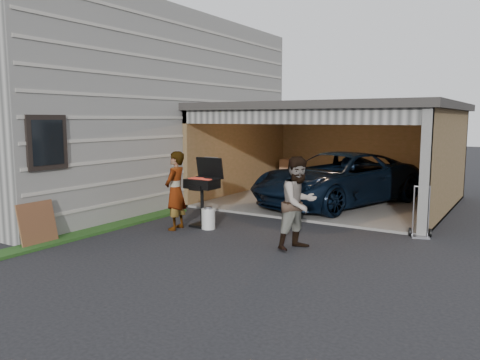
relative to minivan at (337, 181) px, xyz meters
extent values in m
plane|color=black|center=(-1.15, -5.84, -0.74)|extent=(80.00, 80.00, 0.00)
cube|color=#474744|center=(-7.15, -1.84, 2.01)|extent=(7.00, 11.00, 5.50)
cube|color=#193814|center=(-3.40, -6.84, -0.71)|extent=(0.50, 8.00, 0.06)
cube|color=#605E59|center=(-0.40, 0.66, -0.71)|extent=(6.50, 6.00, 0.06)
cube|color=brown|center=(-0.40, 3.58, 0.61)|extent=(6.50, 0.15, 2.70)
cube|color=brown|center=(2.78, 0.66, 0.61)|extent=(0.15, 6.00, 2.70)
cube|color=brown|center=(-3.57, 0.66, 0.61)|extent=(0.15, 6.00, 2.70)
cube|color=#2D2B28|center=(-0.40, 0.66, 2.06)|extent=(6.80, 6.30, 0.20)
cube|color=#474744|center=(-0.40, -2.26, 1.78)|extent=(6.50, 0.16, 0.36)
cube|color=beige|center=(-0.40, -1.04, 1.88)|extent=(6.00, 2.40, 0.06)
cube|color=#474744|center=(2.75, -2.29, 0.61)|extent=(0.20, 0.18, 2.70)
cube|color=brown|center=(-2.95, 2.86, -0.43)|extent=(0.60, 0.50, 0.50)
cube|color=brown|center=(-2.95, 2.86, 0.05)|extent=(0.50, 0.45, 0.45)
cube|color=brown|center=(2.05, 2.76, -0.38)|extent=(0.55, 0.50, 0.60)
cube|color=#58311E|center=(2.23, 3.36, 0.46)|extent=(0.24, 0.43, 2.20)
imported|color=black|center=(0.00, 0.00, 0.00)|extent=(4.01, 5.81, 1.47)
imported|color=#A3B6CD|center=(-2.07, -4.55, 0.14)|extent=(0.54, 0.71, 1.76)
imported|color=#48271C|center=(0.93, -4.54, 0.15)|extent=(0.93, 1.04, 1.77)
cube|color=black|center=(-1.75, -4.01, -0.71)|extent=(0.45, 0.45, 0.05)
cylinder|color=black|center=(-1.75, -4.01, -0.25)|extent=(0.08, 0.08, 0.90)
cube|color=black|center=(-1.75, -4.01, 0.26)|extent=(0.71, 0.49, 0.21)
cube|color=#59595B|center=(-1.75, -4.01, 0.35)|extent=(0.64, 0.43, 0.02)
cube|color=black|center=(-1.75, -3.70, 0.59)|extent=(0.71, 0.13, 0.49)
cylinder|color=silver|center=(-1.48, -4.14, -0.50)|extent=(0.39, 0.39, 0.47)
cube|color=#58311E|center=(-3.49, -7.04, -0.31)|extent=(0.22, 0.78, 0.86)
cube|color=gray|center=(2.75, -2.44, -0.72)|extent=(0.41, 0.32, 0.04)
cylinder|color=black|center=(2.52, -2.39, -0.65)|extent=(0.09, 0.19, 0.18)
cylinder|color=black|center=(2.91, -2.26, -0.65)|extent=(0.09, 0.19, 0.18)
cylinder|color=gray|center=(2.57, -2.37, -0.18)|extent=(0.03, 0.03, 1.06)
cylinder|color=gray|center=(2.86, -2.28, -0.18)|extent=(0.03, 0.03, 1.06)
cylinder|color=gray|center=(2.72, -2.33, 0.33)|extent=(0.30, 0.12, 0.03)
camera|label=1|loc=(4.62, -12.51, 1.73)|focal=35.00mm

